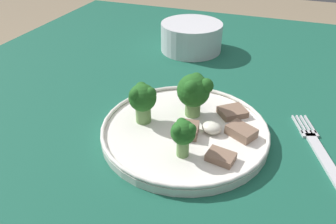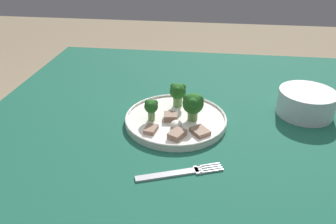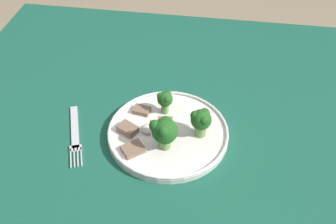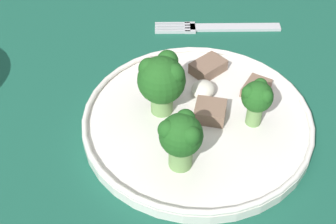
# 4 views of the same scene
# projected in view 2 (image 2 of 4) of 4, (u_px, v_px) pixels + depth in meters

# --- Properties ---
(table) EXTENTS (1.05, 1.12, 0.75)m
(table) POSITION_uv_depth(u_px,v_px,m) (201.00, 158.00, 0.84)
(table) COLOR #195642
(table) RESTS_ON ground_plane
(dinner_plate) EXTENTS (0.25, 0.25, 0.02)m
(dinner_plate) POSITION_uv_depth(u_px,v_px,m) (174.00, 119.00, 0.80)
(dinner_plate) COLOR white
(dinner_plate) RESTS_ON table
(fork) EXTENTS (0.08, 0.17, 0.00)m
(fork) POSITION_uv_depth(u_px,v_px,m) (177.00, 173.00, 0.63)
(fork) COLOR silver
(fork) RESTS_ON table
(cream_bowl) EXTENTS (0.14, 0.14, 0.06)m
(cream_bowl) POSITION_uv_depth(u_px,v_px,m) (304.00, 103.00, 0.82)
(cream_bowl) COLOR silver
(cream_bowl) RESTS_ON table
(broccoli_floret_near_rim_left) EXTENTS (0.03, 0.03, 0.05)m
(broccoli_floret_near_rim_left) POSITION_uv_depth(u_px,v_px,m) (150.00, 107.00, 0.77)
(broccoli_floret_near_rim_left) COLOR #709E56
(broccoli_floret_near_rim_left) RESTS_ON dinner_plate
(broccoli_floret_center_left) EXTENTS (0.05, 0.05, 0.07)m
(broccoli_floret_center_left) POSITION_uv_depth(u_px,v_px,m) (191.00, 104.00, 0.76)
(broccoli_floret_center_left) COLOR #709E56
(broccoli_floret_center_left) RESTS_ON dinner_plate
(broccoli_floret_back_left) EXTENTS (0.04, 0.04, 0.06)m
(broccoli_floret_back_left) POSITION_uv_depth(u_px,v_px,m) (176.00, 92.00, 0.83)
(broccoli_floret_back_left) COLOR #709E56
(broccoli_floret_back_left) RESTS_ON dinner_plate
(meat_slice_front_slice) EXTENTS (0.03, 0.04, 0.02)m
(meat_slice_front_slice) POSITION_uv_depth(u_px,v_px,m) (169.00, 117.00, 0.78)
(meat_slice_front_slice) COLOR #846651
(meat_slice_front_slice) RESTS_ON dinner_plate
(meat_slice_middle_slice) EXTENTS (0.05, 0.05, 0.01)m
(meat_slice_middle_slice) POSITION_uv_depth(u_px,v_px,m) (198.00, 131.00, 0.73)
(meat_slice_middle_slice) COLOR #846651
(meat_slice_middle_slice) RESTS_ON dinner_plate
(meat_slice_rear_slice) EXTENTS (0.05, 0.04, 0.01)m
(meat_slice_rear_slice) POSITION_uv_depth(u_px,v_px,m) (175.00, 134.00, 0.72)
(meat_slice_rear_slice) COLOR #846651
(meat_slice_rear_slice) RESTS_ON dinner_plate
(meat_slice_edge_slice) EXTENTS (0.04, 0.03, 0.01)m
(meat_slice_edge_slice) POSITION_uv_depth(u_px,v_px,m) (149.00, 129.00, 0.74)
(meat_slice_edge_slice) COLOR #846651
(meat_slice_edge_slice) RESTS_ON dinner_plate
(sauce_dollop) EXTENTS (0.03, 0.03, 0.02)m
(sauce_dollop) POSITION_uv_depth(u_px,v_px,m) (175.00, 124.00, 0.75)
(sauce_dollop) COLOR silver
(sauce_dollop) RESTS_ON dinner_plate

